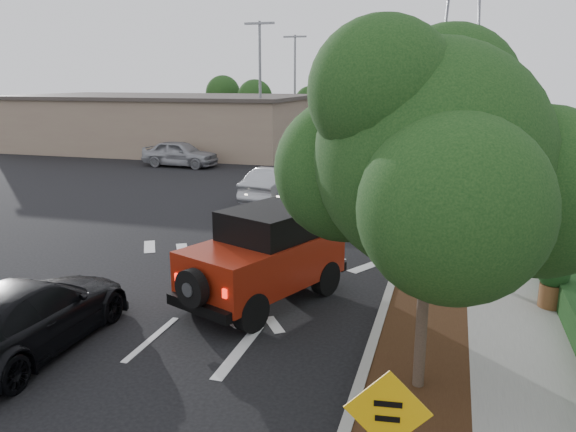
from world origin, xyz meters
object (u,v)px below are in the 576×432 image
at_px(red_jeep, 269,255).
at_px(black_suv_oncoming, 27,316).
at_px(silver_suv_ahead, 351,191).
at_px(speed_hump_sign, 387,431).

bearing_deg(red_jeep, black_suv_oncoming, -111.91).
bearing_deg(silver_suv_ahead, speed_hump_sign, -78.43).
distance_m(red_jeep, speed_hump_sign, 7.74).
bearing_deg(speed_hump_sign, black_suv_oncoming, 152.11).
height_order(red_jeep, silver_suv_ahead, red_jeep).
xyz_separation_m(black_suv_oncoming, speed_hump_sign, (7.56, -2.88, 0.74)).
bearing_deg(red_jeep, speed_hump_sign, -38.88).
height_order(silver_suv_ahead, black_suv_oncoming, silver_suv_ahead).
height_order(red_jeep, speed_hump_sign, red_jeep).
relative_size(black_suv_oncoming, speed_hump_sign, 2.40).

